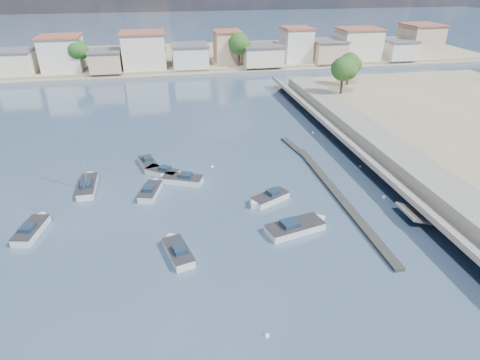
# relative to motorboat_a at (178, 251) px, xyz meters

# --- Properties ---
(ground) EXTENTS (400.00, 400.00, 0.00)m
(ground) POSITION_rel_motorboat_a_xyz_m (11.48, 36.94, -0.38)
(ground) COLOR #324965
(ground) RESTS_ON ground
(seawall_walkway) EXTENTS (5.00, 90.00, 1.80)m
(seawall_walkway) POSITION_rel_motorboat_a_xyz_m (29.98, 9.94, 0.52)
(seawall_walkway) COLOR slate
(seawall_walkway) RESTS_ON ground
(breakwater) EXTENTS (2.00, 31.02, 0.35)m
(breakwater) POSITION_rel_motorboat_a_xyz_m (18.39, 9.62, -0.21)
(breakwater) COLOR black
(breakwater) RESTS_ON ground
(far_shore_land) EXTENTS (160.00, 40.00, 1.40)m
(far_shore_land) POSITION_rel_motorboat_a_xyz_m (11.48, 88.94, 0.32)
(far_shore_land) COLOR gray
(far_shore_land) RESTS_ON ground
(far_shore_quay) EXTENTS (160.00, 2.50, 0.80)m
(far_shore_quay) POSITION_rel_motorboat_a_xyz_m (11.48, 67.94, 0.02)
(far_shore_quay) COLOR slate
(far_shore_quay) RESTS_ON ground
(far_town) EXTENTS (113.01, 12.80, 8.35)m
(far_town) POSITION_rel_motorboat_a_xyz_m (22.20, 73.86, 4.56)
(far_town) COLOR beige
(far_town) RESTS_ON far_shore_land
(shore_trees) EXTENTS (74.56, 38.32, 7.92)m
(shore_trees) POSITION_rel_motorboat_a_xyz_m (19.83, 65.05, 5.84)
(shore_trees) COLOR #38281E
(shore_trees) RESTS_ON ground
(motorboat_a) EXTENTS (2.79, 5.00, 1.48)m
(motorboat_a) POSITION_rel_motorboat_a_xyz_m (0.00, 0.00, 0.00)
(motorboat_a) COLOR silver
(motorboat_a) RESTS_ON ground
(motorboat_b) EXTENTS (2.87, 4.83, 1.48)m
(motorboat_b) POSITION_rel_motorboat_a_xyz_m (-2.34, 11.82, -0.00)
(motorboat_b) COLOR silver
(motorboat_b) RESTS_ON ground
(motorboat_c) EXTENTS (5.30, 3.58, 1.48)m
(motorboat_c) POSITION_rel_motorboat_a_xyz_m (1.16, 14.00, 0.00)
(motorboat_c) COLOR silver
(motorboat_c) RESTS_ON ground
(motorboat_d) EXTENTS (4.78, 3.59, 1.48)m
(motorboat_d) POSITION_rel_motorboat_a_xyz_m (10.41, 7.42, -0.00)
(motorboat_d) COLOR silver
(motorboat_d) RESTS_ON ground
(motorboat_e) EXTENTS (2.79, 5.22, 1.48)m
(motorboat_e) POSITION_rel_motorboat_a_xyz_m (-13.76, 6.26, -0.00)
(motorboat_e) COLOR silver
(motorboat_e) RESTS_ON ground
(motorboat_f) EXTENTS (4.41, 3.94, 1.48)m
(motorboat_f) POSITION_rel_motorboat_a_xyz_m (-1.13, 16.51, -0.00)
(motorboat_f) COLOR silver
(motorboat_f) RESTS_ON ground
(motorboat_g) EXTENTS (2.82, 4.96, 1.48)m
(motorboat_g) POSITION_rel_motorboat_a_xyz_m (-2.60, 18.90, 0.00)
(motorboat_g) COLOR silver
(motorboat_g) RESTS_ON ground
(motorboat_h) EXTENTS (6.56, 3.58, 1.48)m
(motorboat_h) POSITION_rel_motorboat_a_xyz_m (11.87, 1.59, -0.00)
(motorboat_h) COLOR silver
(motorboat_h) RESTS_ON ground
(sailboat) EXTENTS (1.98, 6.11, 9.00)m
(sailboat) POSITION_rel_motorboat_a_xyz_m (-9.65, 14.55, 0.04)
(sailboat) COLOR silver
(sailboat) RESTS_ON ground
(mooring_buoys) EXTENTS (19.37, 37.37, 0.37)m
(mooring_buoys) POSITION_rel_motorboat_a_xyz_m (16.74, 8.09, -0.33)
(mooring_buoys) COLOR white
(mooring_buoys) RESTS_ON ground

